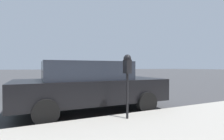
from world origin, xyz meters
The scene contains 3 objects.
ground_plane centered at (0.00, 0.00, 0.00)m, with size 220.00×220.00×0.00m, color #424244.
parking_meter centered at (-2.63, -0.56, 1.34)m, with size 0.21×0.19×1.58m.
car_black centered at (-1.02, -0.11, 0.82)m, with size 2.21×4.68×1.58m.
Camera 1 is at (-6.38, 1.59, 1.40)m, focal length 28.00 mm.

